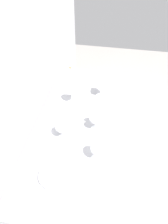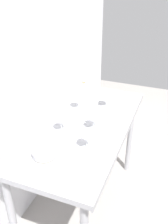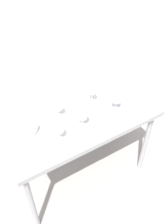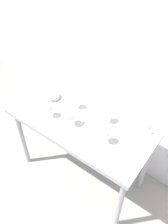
% 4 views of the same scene
% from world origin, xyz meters
% --- Properties ---
extents(ground_plane, '(6.00, 6.00, 0.00)m').
position_xyz_m(ground_plane, '(0.00, 0.00, 0.00)').
color(ground_plane, gray).
extents(back_wall, '(3.80, 0.04, 2.60)m').
position_xyz_m(back_wall, '(0.00, 0.49, 1.30)').
color(back_wall, silver).
rests_on(back_wall, ground_plane).
extents(steel_counter, '(1.40, 0.65, 0.90)m').
position_xyz_m(steel_counter, '(0.00, -0.01, 0.79)').
color(steel_counter, '#9E9EA3').
rests_on(steel_counter, ground_plane).
extents(wine_glass_near_right, '(0.09, 0.09, 0.17)m').
position_xyz_m(wine_glass_near_right, '(0.33, -0.08, 1.02)').
color(wine_glass_near_right, white).
rests_on(wine_glass_near_right, steel_counter).
extents(wine_glass_far_left, '(0.08, 0.08, 0.16)m').
position_xyz_m(wine_glass_far_left, '(-0.15, 0.11, 1.01)').
color(wine_glass_far_left, white).
rests_on(wine_glass_far_left, steel_counter).
extents(wine_glass_near_left, '(0.08, 0.08, 0.16)m').
position_xyz_m(wine_glass_near_left, '(-0.27, -0.13, 1.01)').
color(wine_glass_near_left, white).
rests_on(wine_glass_near_left, steel_counter).
extents(wine_glass_far_right, '(0.09, 0.09, 0.18)m').
position_xyz_m(wine_glass_far_right, '(0.21, 0.13, 1.03)').
color(wine_glass_far_right, white).
rests_on(wine_glass_far_right, steel_counter).
extents(wine_glass_near_center, '(0.09, 0.09, 0.16)m').
position_xyz_m(wine_glass_near_center, '(-0.03, -0.09, 1.01)').
color(wine_glass_near_center, white).
rests_on(wine_glass_near_center, steel_counter).
extents(tasting_sheet_upper, '(0.16, 0.24, 0.00)m').
position_xyz_m(tasting_sheet_upper, '(0.37, 0.12, 0.90)').
color(tasting_sheet_upper, white).
rests_on(tasting_sheet_upper, steel_counter).
extents(tasting_sheet_lower, '(0.23, 0.26, 0.00)m').
position_xyz_m(tasting_sheet_lower, '(0.01, 0.11, 0.90)').
color(tasting_sheet_lower, white).
rests_on(tasting_sheet_lower, steel_counter).
extents(tasting_bowl, '(0.16, 0.16, 0.05)m').
position_xyz_m(tasting_bowl, '(-0.44, 0.09, 0.93)').
color(tasting_bowl, '#DBCC66').
rests_on(tasting_bowl, steel_counter).
extents(decanter_funnel, '(0.10, 0.10, 0.13)m').
position_xyz_m(decanter_funnel, '(0.58, 0.23, 0.94)').
color(decanter_funnel, silver).
rests_on(decanter_funnel, steel_counter).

